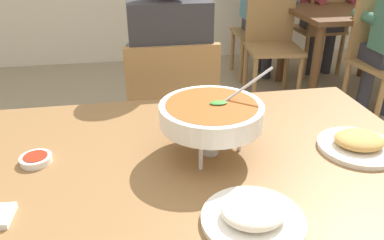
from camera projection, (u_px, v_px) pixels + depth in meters
dining_table_main at (200, 185)px, 1.17m from camera, size 1.37×0.91×0.74m
chair_diner_main at (171, 117)px, 1.88m from camera, size 0.44×0.44×0.90m
diner_main at (169, 70)px, 1.80m from camera, size 0.40×0.45×1.31m
curry_bowl at (211, 114)px, 1.09m from camera, size 0.33×0.30×0.26m
rice_plate at (253, 216)px, 0.86m from camera, size 0.24×0.24×0.06m
appetizer_plate at (358, 143)px, 1.16m from camera, size 0.24×0.24×0.06m
sauce_dish at (36, 159)px, 1.09m from camera, size 0.09×0.09×0.02m
dining_table_far at (349, 25)px, 3.26m from camera, size 1.00×0.80×0.74m
chair_bg_left at (323, 24)px, 3.74m from camera, size 0.45×0.45×0.90m
chair_bg_middle at (267, 25)px, 3.69m from camera, size 0.46×0.46×0.90m
chair_bg_right at (381, 52)px, 2.87m from camera, size 0.49×0.49×0.90m
chair_bg_corner at (272, 37)px, 3.27m from camera, size 0.48×0.48×0.90m
patron_bg_middle at (260, 0)px, 3.58m from camera, size 0.45×0.40×1.31m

